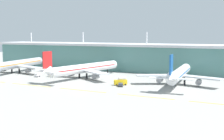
% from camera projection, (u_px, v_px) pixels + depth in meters
% --- Properties ---
extents(ground_plane, '(600.00, 600.00, 0.00)m').
position_uv_depth(ground_plane, '(79.00, 94.00, 144.89)').
color(ground_plane, gray).
extents(terminal_building, '(288.00, 34.00, 30.02)m').
position_uv_depth(terminal_building, '(149.00, 58.00, 229.75)').
color(terminal_building, slate).
rests_on(terminal_building, ground).
extents(airliner_nearest, '(48.11, 70.82, 18.90)m').
position_uv_depth(airliner_nearest, '(17.00, 64.00, 221.34)').
color(airliner_nearest, '#ADB2BC').
rests_on(airliner_nearest, ground).
extents(airliner_near_middle, '(48.11, 71.16, 18.90)m').
position_uv_depth(airliner_near_middle, '(84.00, 68.00, 194.17)').
color(airliner_near_middle, white).
rests_on(airliner_near_middle, ground).
extents(airliner_far_middle, '(48.51, 65.11, 18.90)m').
position_uv_depth(airliner_far_middle, '(179.00, 73.00, 169.39)').
color(airliner_far_middle, white).
rests_on(airliner_far_middle, ground).
extents(taxiway_stripe_mid_west, '(28.00, 0.70, 0.04)m').
position_uv_depth(taxiway_stripe_mid_west, '(31.00, 85.00, 168.36)').
color(taxiway_stripe_mid_west, yellow).
rests_on(taxiway_stripe_mid_west, ground).
extents(taxiway_stripe_centre, '(28.00, 0.70, 0.04)m').
position_uv_depth(taxiway_stripe_centre, '(82.00, 90.00, 152.97)').
color(taxiway_stripe_centre, yellow).
rests_on(taxiway_stripe_centre, ground).
extents(taxiway_stripe_mid_east, '(28.00, 0.70, 0.04)m').
position_uv_depth(taxiway_stripe_mid_east, '(145.00, 97.00, 137.58)').
color(taxiway_stripe_mid_east, yellow).
rests_on(taxiway_stripe_mid_east, ground).
extents(taxiway_stripe_east, '(28.00, 0.70, 0.04)m').
position_uv_depth(taxiway_stripe_east, '(223.00, 104.00, 122.19)').
color(taxiway_stripe_east, yellow).
rests_on(taxiway_stripe_east, ground).
extents(pushback_tug, '(4.00, 5.00, 1.85)m').
position_uv_depth(pushback_tug, '(121.00, 85.00, 163.86)').
color(pushback_tug, '#333842').
rests_on(pushback_tug, ground).
extents(fuel_truck, '(7.27, 6.49, 4.95)m').
position_uv_depth(fuel_truck, '(121.00, 81.00, 168.30)').
color(fuel_truck, gold).
rests_on(fuel_truck, ground).
extents(baggage_cart, '(2.15, 3.69, 2.48)m').
position_uv_depth(baggage_cart, '(37.00, 75.00, 200.62)').
color(baggage_cart, silver).
rests_on(baggage_cart, ground).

